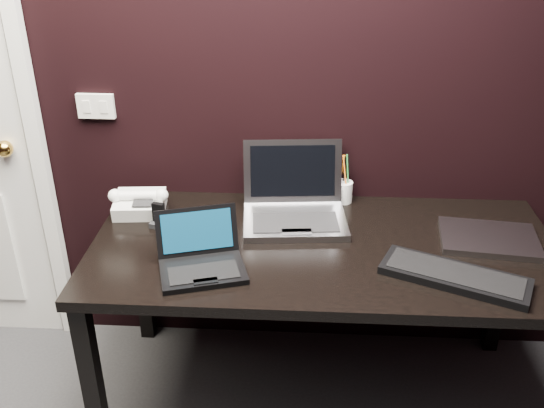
# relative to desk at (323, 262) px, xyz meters

# --- Properties ---
(wall_back) EXTENTS (4.00, 0.00, 4.00)m
(wall_back) POSITION_rel_desk_xyz_m (-0.30, 0.40, 0.64)
(wall_back) COLOR black
(wall_back) RESTS_ON ground
(wall_switch) EXTENTS (0.15, 0.02, 0.10)m
(wall_switch) POSITION_rel_desk_xyz_m (-0.92, 0.39, 0.46)
(wall_switch) COLOR silver
(wall_switch) RESTS_ON wall_back
(desk) EXTENTS (1.70, 0.80, 0.74)m
(desk) POSITION_rel_desk_xyz_m (0.00, 0.00, 0.00)
(desk) COLOR black
(desk) RESTS_ON ground
(netbook) EXTENTS (0.34, 0.32, 0.18)m
(netbook) POSITION_rel_desk_xyz_m (-0.42, -0.18, 0.11)
(netbook) COLOR black
(netbook) RESTS_ON desk
(silver_laptop) EXTENTS (0.42, 0.39, 0.27)m
(silver_laptop) POSITION_rel_desk_xyz_m (-0.11, 0.19, 0.13)
(silver_laptop) COLOR #9A9A9F
(silver_laptop) RESTS_ON desk
(ext_keyboard) EXTENTS (0.50, 0.34, 0.03)m
(ext_keyboard) POSITION_rel_desk_xyz_m (0.43, -0.20, 0.09)
(ext_keyboard) COLOR black
(ext_keyboard) RESTS_ON desk
(closed_laptop) EXTENTS (0.37, 0.29, 0.02)m
(closed_laptop) POSITION_rel_desk_xyz_m (0.61, 0.05, 0.09)
(closed_laptop) COLOR #9B9AA0
(closed_laptop) RESTS_ON desk
(desk_phone) EXTENTS (0.24, 0.19, 0.12)m
(desk_phone) POSITION_rel_desk_xyz_m (-0.73, 0.20, 0.12)
(desk_phone) COLOR silver
(desk_phone) RESTS_ON desk
(mobile_phone) EXTENTS (0.07, 0.06, 0.10)m
(mobile_phone) POSITION_rel_desk_xyz_m (-0.63, 0.10, 0.11)
(mobile_phone) COLOR black
(mobile_phone) RESTS_ON desk
(pen_cup) EXTENTS (0.09, 0.09, 0.21)m
(pen_cup) POSITION_rel_desk_xyz_m (0.09, 0.35, 0.13)
(pen_cup) COLOR white
(pen_cup) RESTS_ON desk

